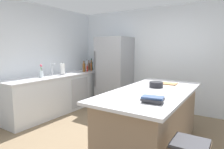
% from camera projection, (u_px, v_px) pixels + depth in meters
% --- Properties ---
extents(ground_plane, '(7.20, 7.20, 0.00)m').
position_uv_depth(ground_plane, '(116.00, 143.00, 3.18)').
color(ground_plane, '#7A664C').
extents(wall_rear, '(6.00, 0.10, 2.60)m').
position_uv_depth(wall_rear, '(163.00, 59.00, 4.88)').
color(wall_rear, silver).
rests_on(wall_rear, ground_plane).
extents(wall_left, '(0.10, 6.00, 2.60)m').
position_uv_depth(wall_left, '(24.00, 60.00, 4.33)').
color(wall_left, silver).
rests_on(wall_left, ground_plane).
extents(counter_run_left, '(0.68, 2.85, 0.92)m').
position_uv_depth(counter_run_left, '(61.00, 93.00, 4.81)').
color(counter_run_left, silver).
rests_on(counter_run_left, ground_plane).
extents(kitchen_island, '(1.06, 2.26, 0.92)m').
position_uv_depth(kitchen_island, '(152.00, 118.00, 3.02)').
color(kitchen_island, '#8E755B').
rests_on(kitchen_island, ground_plane).
extents(refrigerator, '(0.82, 0.78, 1.86)m').
position_uv_depth(refrigerator, '(114.00, 72.00, 5.21)').
color(refrigerator, '#93969B').
rests_on(refrigerator, ground_plane).
extents(sink_faucet, '(0.15, 0.05, 0.30)m').
position_uv_depth(sink_faucet, '(52.00, 69.00, 4.60)').
color(sink_faucet, silver).
rests_on(sink_faucet, counter_run_left).
extents(flower_vase, '(0.09, 0.09, 0.30)m').
position_uv_depth(flower_vase, '(41.00, 73.00, 4.31)').
color(flower_vase, silver).
rests_on(flower_vase, counter_run_left).
extents(paper_towel_roll, '(0.14, 0.14, 0.31)m').
position_uv_depth(paper_towel_roll, '(63.00, 69.00, 4.78)').
color(paper_towel_roll, gray).
rests_on(paper_towel_roll, counter_run_left).
extents(wine_bottle, '(0.07, 0.07, 0.35)m').
position_uv_depth(wine_bottle, '(92.00, 65.00, 5.84)').
color(wine_bottle, '#19381E').
rests_on(wine_bottle, counter_run_left).
extents(syrup_bottle, '(0.06, 0.06, 0.30)m').
position_uv_depth(syrup_bottle, '(89.00, 66.00, 5.79)').
color(syrup_bottle, '#5B3319').
rests_on(syrup_bottle, counter_run_left).
extents(vinegar_bottle, '(0.05, 0.05, 0.32)m').
position_uv_depth(vinegar_bottle, '(91.00, 67.00, 5.60)').
color(vinegar_bottle, '#994C23').
rests_on(vinegar_bottle, counter_run_left).
extents(soda_bottle, '(0.07, 0.07, 0.33)m').
position_uv_depth(soda_bottle, '(87.00, 66.00, 5.57)').
color(soda_bottle, silver).
rests_on(soda_bottle, counter_run_left).
extents(hot_sauce_bottle, '(0.05, 0.05, 0.20)m').
position_uv_depth(hot_sauce_bottle, '(87.00, 69.00, 5.46)').
color(hot_sauce_bottle, red).
rests_on(hot_sauce_bottle, counter_run_left).
extents(whiskey_bottle, '(0.08, 0.08, 0.31)m').
position_uv_depth(whiskey_bottle, '(84.00, 67.00, 5.41)').
color(whiskey_bottle, brown).
rests_on(whiskey_bottle, counter_run_left).
extents(cookbook_stack, '(0.28, 0.20, 0.08)m').
position_uv_depth(cookbook_stack, '(153.00, 99.00, 2.28)').
color(cookbook_stack, '#2D2D33').
rests_on(cookbook_stack, kitchen_island).
extents(mixing_bowl, '(0.23, 0.23, 0.09)m').
position_uv_depth(mixing_bowl, '(156.00, 85.00, 3.20)').
color(mixing_bowl, black).
rests_on(mixing_bowl, kitchen_island).
extents(cutting_board, '(0.30, 0.22, 0.02)m').
position_uv_depth(cutting_board, '(168.00, 84.00, 3.49)').
color(cutting_board, '#9E7042').
rests_on(cutting_board, kitchen_island).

